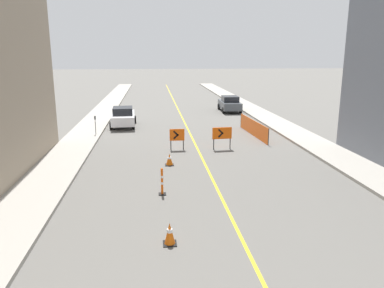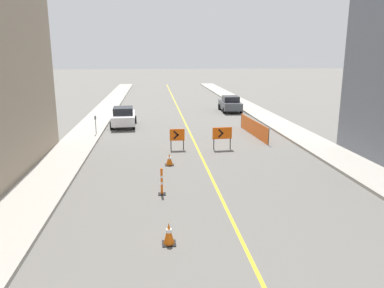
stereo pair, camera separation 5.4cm
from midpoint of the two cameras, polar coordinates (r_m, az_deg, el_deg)
lane_stripe at (r=35.99m, az=-1.56°, el=4.39°), size 0.12×73.91×0.01m
sidewalk_left at (r=36.21m, az=-13.78°, el=4.18°), size 2.42×73.91×0.15m
sidewalk_right at (r=37.34m, az=10.29°, el=4.63°), size 2.42×73.91×0.15m
traffic_cone_second at (r=11.90m, az=-3.41°, el=-13.47°), size 0.42×0.42×0.71m
traffic_cone_third at (r=19.84m, az=-3.39°, el=-2.37°), size 0.45×0.45×0.63m
delineator_post_rear at (r=15.74m, az=-4.53°, el=-5.98°), size 0.31×0.31×1.16m
arrow_barricade_primary at (r=22.89m, az=-2.21°, el=1.28°), size 0.91×0.08×1.29m
arrow_barricade_secondary at (r=23.02m, az=4.69°, el=1.54°), size 1.21×0.13×1.38m
safety_mesh_fence at (r=27.37m, az=9.41°, el=2.45°), size 0.37×6.28×1.11m
parked_car_curb_near at (r=30.85m, az=-10.34°, el=4.12°), size 2.00×4.38×1.59m
parked_car_curb_mid at (r=38.55m, az=5.88°, el=6.13°), size 1.95×4.35×1.59m
parking_meter_near_curb at (r=27.53m, az=-14.45°, el=3.41°), size 0.12×0.11×1.33m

